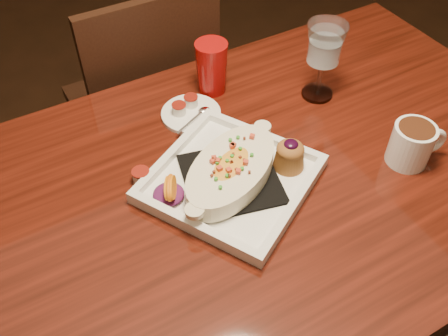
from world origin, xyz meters
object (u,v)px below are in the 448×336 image
saucer (190,112)px  red_tumbler (212,68)px  goblet (325,48)px  coffee_mug (413,143)px  table (249,206)px  plate (234,173)px  chair_far (147,104)px

saucer → red_tumbler: size_ratio=1.07×
goblet → red_tumbler: size_ratio=1.46×
coffee_mug → red_tumbler: 0.51m
table → coffee_mug: bearing=-20.6°
table → coffee_mug: size_ratio=11.80×
table → plate: 0.13m
plate → coffee_mug: 0.39m
goblet → red_tumbler: goblet is taller
goblet → red_tumbler: (-0.22, 0.15, -0.07)m
coffee_mug → red_tumbler: size_ratio=0.93×
goblet → saucer: 0.36m
plate → goblet: (0.34, 0.16, 0.11)m
chair_far → coffee_mug: chair_far is taller
table → chair_far: size_ratio=1.61×
plate → goblet: goblet is taller
plate → goblet: 0.39m
saucer → coffee_mug: bearing=-46.7°
table → goblet: 0.41m
plate → red_tumbler: size_ratio=3.12×
table → red_tumbler: bearing=76.5°
coffee_mug → goblet: (-0.03, 0.29, 0.09)m
plate → saucer: (0.02, 0.24, -0.02)m
goblet → saucer: size_ratio=1.37×
chair_far → coffee_mug: 0.88m
plate → goblet: bearing=-4.9°
plate → saucer: size_ratio=2.93×
chair_far → coffee_mug: size_ratio=7.32×
chair_far → coffee_mug: (0.33, -0.75, 0.29)m
red_tumbler → table: bearing=-103.5°
goblet → chair_far: bearing=122.6°
goblet → coffee_mug: bearing=-83.3°
saucer → table: bearing=-85.1°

